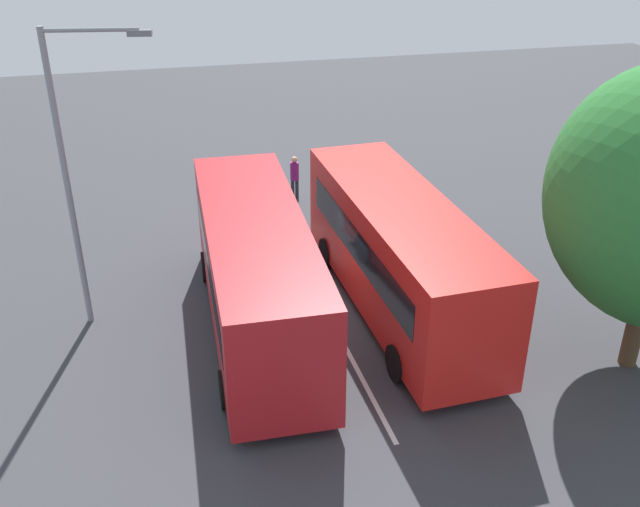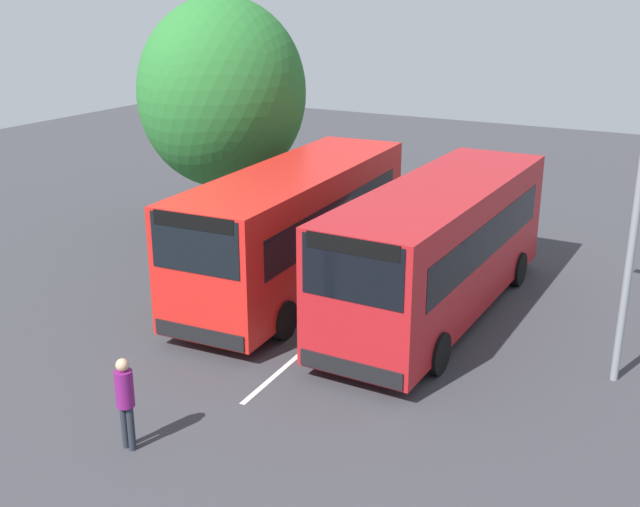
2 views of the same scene
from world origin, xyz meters
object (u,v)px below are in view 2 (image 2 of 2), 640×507
(pedestrian, at_px, (125,396))
(depot_tree, at_px, (223,93))
(bus_far_left, at_px, (295,225))
(street_lamp, at_px, (629,163))
(bus_center_left, at_px, (439,246))

(pedestrian, bearing_deg, depot_tree, 33.46)
(bus_far_left, distance_m, street_lamp, 8.73)
(bus_center_left, height_order, pedestrian, bus_center_left)
(pedestrian, relative_size, street_lamp, 0.22)
(bus_far_left, xyz_separation_m, pedestrian, (8.10, 1.31, -0.77))
(bus_far_left, relative_size, street_lamp, 1.20)
(pedestrian, height_order, depot_tree, depot_tree)
(bus_far_left, xyz_separation_m, bus_center_left, (-0.15, 3.94, 0.00))
(street_lamp, bearing_deg, pedestrian, 53.79)
(pedestrian, bearing_deg, bus_center_left, -11.73)
(bus_center_left, height_order, street_lamp, street_lamp)
(bus_far_left, relative_size, depot_tree, 1.25)
(pedestrian, xyz_separation_m, depot_tree, (-11.87, -6.17, 3.49))
(pedestrian, xyz_separation_m, street_lamp, (-6.81, 6.87, 3.52))
(pedestrian, bearing_deg, street_lamp, -39.26)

